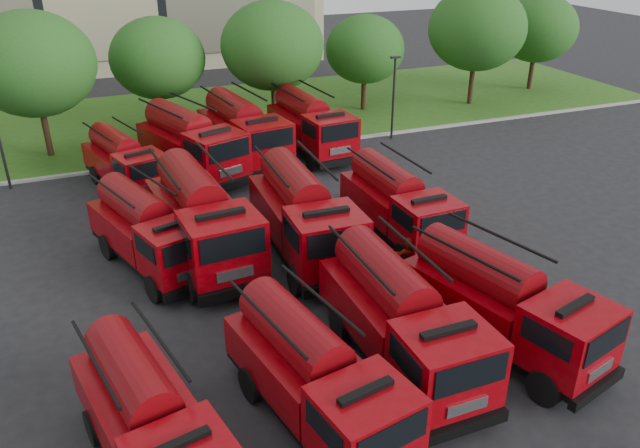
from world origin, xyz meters
The scene contains 26 objects.
ground centered at (0.00, 0.00, 0.00)m, with size 140.00×140.00×0.00m, color black.
lawn centered at (0.00, 26.00, 0.06)m, with size 70.00×16.00×0.12m, color #244B14.
curb centered at (0.00, 17.90, 0.07)m, with size 70.00×0.30×0.14m, color gray.
tree_2 centered at (-8.00, 21.50, 5.35)m, with size 6.72×6.72×8.22m.
tree_3 centered at (-1.00, 24.00, 4.68)m, with size 5.88×5.88×7.19m.
tree_4 centered at (6.00, 22.50, 5.22)m, with size 6.55×6.55×8.01m.
tree_5 centered at (13.00, 23.50, 4.35)m, with size 5.46×5.46×6.68m.
tree_6 centered at (21.00, 22.00, 5.49)m, with size 6.89×6.89×8.42m.
tree_7 centered at (28.00, 24.00, 4.82)m, with size 6.05×6.05×7.39m.
lamp_post_1 centered at (12.00, 17.20, 2.90)m, with size 0.60×0.25×5.11m.
fire_truck_0 centered at (-5.75, -3.86, 1.47)m, with size 3.50×6.72×2.92m.
fire_truck_1 centered at (-1.40, -3.89, 1.54)m, with size 3.56×7.06×3.07m.
fire_truck_2 centered at (1.91, -2.58, 1.67)m, with size 2.75×7.33×3.32m.
fire_truck_3 centered at (5.34, -2.94, 1.61)m, with size 4.16×7.40×3.20m.
fire_truck_4 centered at (-4.34, 6.46, 1.55)m, with size 4.31×7.16×3.09m.
fire_truck_5 centered at (-2.27, 6.23, 1.83)m, with size 3.43×8.19×3.64m.
fire_truck_6 centered at (1.63, 5.12, 1.78)m, with size 3.04×7.84×3.53m.
fire_truck_7 centered at (5.93, 5.13, 1.57)m, with size 2.74×6.93×3.11m.
fire_truck_8 centered at (-4.38, 15.03, 1.44)m, with size 3.90×6.66×2.87m.
fire_truck_9 centered at (-0.84, 15.65, 1.77)m, with size 5.00×8.17×3.52m.
fire_truck_10 centered at (2.29, 16.66, 1.79)m, with size 3.79×8.14×3.56m.
fire_truck_11 centered at (6.31, 16.60, 1.70)m, with size 3.25×7.63×3.38m.
firefighter_2 centered at (7.67, -3.13, 0.00)m, with size 1.10×0.62×1.87m, color black.
firefighter_3 centered at (5.13, -3.44, 0.00)m, with size 1.27×0.65×1.96m, color #B41B0D.
firefighter_4 centered at (-3.16, 3.01, 0.00)m, with size 0.95×0.62×1.94m, color black.
firefighter_5 centered at (4.87, 2.18, 0.00)m, with size 1.44×0.62×1.55m, color #B41B0D.
Camera 1 is at (-6.13, -16.16, 12.56)m, focal length 35.00 mm.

